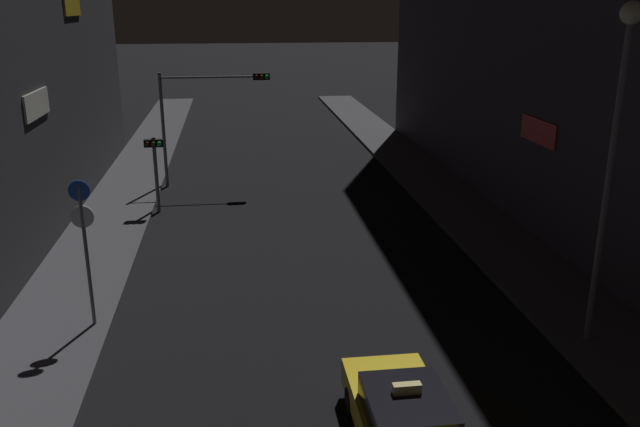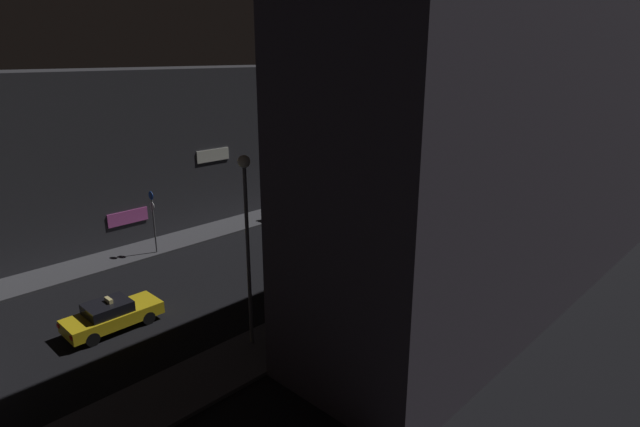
# 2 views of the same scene
# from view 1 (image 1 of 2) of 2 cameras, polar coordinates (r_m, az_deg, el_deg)

# --- Properties ---
(sidewalk_left) EXTENTS (3.11, 61.26, 0.17)m
(sidewalk_left) POSITION_cam_1_polar(r_m,az_deg,el_deg) (33.37, -16.23, 2.23)
(sidewalk_left) COLOR #424247
(sidewalk_left) RESTS_ON ground_plane
(sidewalk_right) EXTENTS (3.11, 61.26, 0.17)m
(sidewalk_right) POSITION_cam_1_polar(r_m,az_deg,el_deg) (34.37, 9.11, 3.17)
(sidewalk_right) COLOR #424247
(sidewalk_right) RESTS_ON ground_plane
(taxi) EXTENTS (1.83, 4.46, 1.62)m
(taxi) POSITION_cam_1_polar(r_m,az_deg,el_deg) (13.75, 7.36, -17.47)
(taxi) COLOR yellow
(taxi) RESTS_ON ground_plane
(traffic_light_overhead) EXTENTS (5.26, 0.42, 5.54)m
(traffic_light_overhead) POSITION_cam_1_polar(r_m,az_deg,el_deg) (32.33, -10.04, 9.37)
(traffic_light_overhead) COLOR slate
(traffic_light_overhead) RESTS_ON ground_plane
(traffic_light_left_kerb) EXTENTS (0.80, 0.42, 3.29)m
(traffic_light_left_kerb) POSITION_cam_1_polar(r_m,az_deg,el_deg) (28.68, -14.16, 4.67)
(traffic_light_left_kerb) COLOR slate
(traffic_light_left_kerb) RESTS_ON ground_plane
(sign_pole_left) EXTENTS (0.61, 0.10, 4.12)m
(sign_pole_left) POSITION_cam_1_polar(r_m,az_deg,el_deg) (18.53, -19.76, -2.14)
(sign_pole_left) COLOR slate
(sign_pole_left) RESTS_ON sidewalk_left
(street_lamp_near_block) EXTENTS (0.53, 0.53, 8.54)m
(street_lamp_near_block) POSITION_cam_1_polar(r_m,az_deg,el_deg) (17.31, 24.38, 7.36)
(street_lamp_near_block) COLOR slate
(street_lamp_near_block) RESTS_ON sidewalk_right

